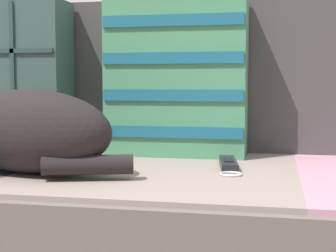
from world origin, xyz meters
name	(u,v)px	position (x,y,z in m)	size (l,w,h in m)	color
sofa_backrest	(157,76)	(0.00, 0.48, 0.64)	(2.08, 0.14, 0.43)	#474242
throw_pillow_quilted	(5,77)	(-0.41, 0.33, 0.64)	(0.37, 0.14, 0.42)	#38514C
throw_pillow_striped	(177,77)	(0.09, 0.33, 0.64)	(0.37, 0.14, 0.42)	#4C9366
sleeping_cat	(23,133)	(-0.19, 0.00, 0.52)	(0.47, 0.27, 0.18)	black
game_remote_near	(228,164)	(0.24, 0.15, 0.44)	(0.07, 0.21, 0.02)	black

